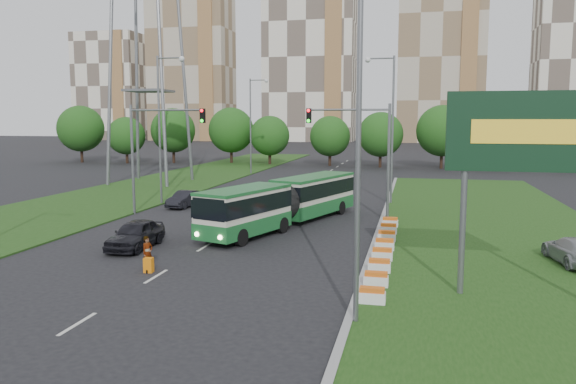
% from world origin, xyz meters
% --- Properties ---
extents(ground, '(360.00, 360.00, 0.00)m').
position_xyz_m(ground, '(0.00, 0.00, 0.00)').
color(ground, black).
rests_on(ground, ground).
extents(grass_median, '(14.00, 60.00, 0.15)m').
position_xyz_m(grass_median, '(13.00, 8.00, 0.07)').
color(grass_median, '#1B4012').
rests_on(grass_median, ground).
extents(median_kerb, '(0.30, 60.00, 0.18)m').
position_xyz_m(median_kerb, '(6.05, 8.00, 0.09)').
color(median_kerb, gray).
rests_on(median_kerb, ground).
extents(left_verge, '(12.00, 110.00, 0.10)m').
position_xyz_m(left_verge, '(-18.00, 25.00, 0.05)').
color(left_verge, '#1B4012').
rests_on(left_verge, ground).
extents(lane_markings, '(0.20, 100.00, 0.01)m').
position_xyz_m(lane_markings, '(-3.00, 20.00, 0.00)').
color(lane_markings, beige).
rests_on(lane_markings, ground).
extents(flower_planters, '(1.10, 15.90, 0.60)m').
position_xyz_m(flower_planters, '(6.70, -0.30, 0.45)').
color(flower_planters, white).
rests_on(flower_planters, grass_median).
extents(billboard, '(6.00, 0.37, 8.00)m').
position_xyz_m(billboard, '(12.25, -6.00, 6.16)').
color(billboard, slate).
rests_on(billboard, ground).
extents(traffic_mast_median, '(5.76, 0.32, 8.00)m').
position_xyz_m(traffic_mast_median, '(4.78, 10.00, 5.35)').
color(traffic_mast_median, slate).
rests_on(traffic_mast_median, ground).
extents(traffic_mast_left, '(5.76, 0.32, 8.00)m').
position_xyz_m(traffic_mast_left, '(-10.38, 9.00, 5.35)').
color(traffic_mast_left, slate).
rests_on(traffic_mast_left, ground).
extents(street_lamps, '(36.00, 60.00, 12.00)m').
position_xyz_m(street_lamps, '(-3.00, 10.00, 6.00)').
color(street_lamps, slate).
rests_on(street_lamps, ground).
extents(tree_line, '(120.00, 8.00, 9.00)m').
position_xyz_m(tree_line, '(10.00, 55.00, 4.50)').
color(tree_line, '#194813').
rests_on(tree_line, ground).
extents(apartment_tower_west, '(26.00, 15.00, 48.00)m').
position_xyz_m(apartment_tower_west, '(-65.00, 150.00, 24.00)').
color(apartment_tower_west, '#C1B49B').
rests_on(apartment_tower_west, ground).
extents(apartment_tower_cwest, '(28.00, 15.00, 52.00)m').
position_xyz_m(apartment_tower_cwest, '(-25.00, 150.00, 26.00)').
color(apartment_tower_cwest, white).
rests_on(apartment_tower_cwest, ground).
extents(apartment_tower_ceast, '(25.00, 15.00, 50.00)m').
position_xyz_m(apartment_tower_ceast, '(15.00, 150.00, 25.00)').
color(apartment_tower_ceast, '#C1B49B').
rests_on(apartment_tower_ceast, ground).
extents(midrise_west, '(22.00, 14.00, 36.00)m').
position_xyz_m(midrise_west, '(-95.00, 150.00, 18.00)').
color(midrise_west, white).
rests_on(midrise_west, ground).
extents(articulated_bus, '(2.45, 15.69, 2.58)m').
position_xyz_m(articulated_bus, '(-0.29, 7.05, 1.58)').
color(articulated_bus, beige).
rests_on(articulated_bus, ground).
extents(car_left_near, '(1.93, 4.57, 1.54)m').
position_xyz_m(car_left_near, '(-6.54, -1.13, 0.77)').
color(car_left_near, black).
rests_on(car_left_near, ground).
extents(car_left_far, '(1.84, 4.07, 1.30)m').
position_xyz_m(car_left_far, '(-9.67, 12.93, 0.65)').
color(car_left_far, black).
rests_on(car_left_far, ground).
extents(car_median, '(2.46, 4.70, 1.30)m').
position_xyz_m(car_median, '(15.63, -0.12, 0.80)').
color(car_median, '#93969B').
rests_on(car_median, grass_median).
extents(pedestrian, '(0.57, 0.67, 1.58)m').
position_xyz_m(pedestrian, '(-3.90, -4.97, 0.79)').
color(pedestrian, gray).
rests_on(pedestrian, ground).
extents(shopping_trolley, '(0.40, 0.42, 0.68)m').
position_xyz_m(shopping_trolley, '(-3.62, -5.46, 0.34)').
color(shopping_trolley, orange).
rests_on(shopping_trolley, ground).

